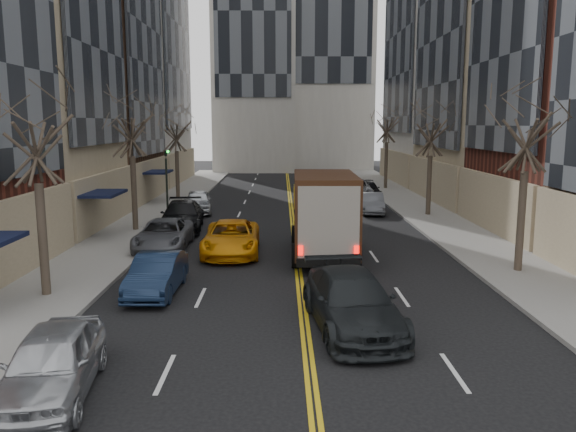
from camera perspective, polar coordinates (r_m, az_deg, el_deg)
name	(u,v)px	position (r m, az deg, el deg)	size (l,w,h in m)	color
ground	(315,416)	(12.30, 2.77, -19.59)	(160.00, 160.00, 0.00)	black
sidewalk_left	(159,211)	(39.09, -12.95, 0.49)	(4.00, 66.00, 0.15)	slate
sidewalk_right	(423,211)	(39.41, 13.56, 0.54)	(4.00, 66.00, 0.15)	slate
tree_lf_near	(34,115)	(20.43, -24.42, 9.35)	(3.20, 3.20, 8.41)	#382D23
tree_lf_mid	(130,111)	(31.80, -15.71, 10.19)	(3.20, 3.20, 8.91)	#382D23
tree_lf_far	(176,123)	(44.49, -11.34, 9.29)	(3.20, 3.20, 8.12)	#382D23
tree_rt_near	(529,110)	(23.73, 23.25, 9.83)	(3.20, 3.20, 8.71)	#382D23
tree_rt_mid	(432,120)	(36.98, 14.38, 9.42)	(3.20, 3.20, 8.32)	#382D23
tree_rt_far	(387,115)	(51.63, 10.07, 10.11)	(3.20, 3.20, 9.11)	#382D23
traffic_signal	(167,178)	(33.57, -12.23, 3.80)	(0.29, 0.26, 4.70)	black
ups_truck	(324,215)	(24.99, 3.66, 0.06)	(2.97, 7.01, 3.81)	black
observer_sedan	(352,302)	(16.68, 6.51, -8.64)	(2.95, 5.86, 1.63)	black
taxi	(231,238)	(25.95, -5.78, -2.23)	(2.51, 5.44, 1.51)	orange
pedestrian	(313,233)	(26.13, 2.56, -1.76)	(0.66, 0.44, 1.82)	black
parked_lf_a	(52,363)	(13.75, -22.85, -13.60)	(1.79, 4.46, 1.52)	#B3B7BC
parked_lf_b	(157,274)	(20.44, -13.19, -5.77)	(1.48, 4.26, 1.40)	#101D34
parked_lf_c	(164,235)	(27.35, -12.51, -1.89)	(2.38, 5.16, 1.43)	#505258
parked_lf_d	(182,216)	(32.18, -10.71, 0.01)	(2.26, 5.56, 1.61)	black
parked_lf_e	(198,202)	(38.18, -9.13, 1.45)	(1.81, 4.49, 1.53)	#B9BDC2
parked_rt_a	(372,203)	(37.99, 8.55, 1.29)	(1.44, 4.12, 1.36)	#55585D
parked_rt_b	(355,189)	(44.50, 6.81, 2.69)	(2.73, 5.93, 1.65)	#ACAFB4
parked_rt_c	(368,190)	(45.94, 8.08, 2.66)	(1.82, 4.48, 1.30)	black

